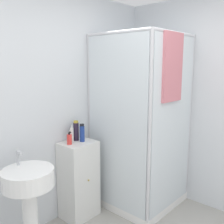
{
  "coord_description": "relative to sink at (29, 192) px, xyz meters",
  "views": [
    {
      "loc": [
        -1.34,
        -0.62,
        1.73
      ],
      "look_at": [
        0.62,
        1.14,
        1.24
      ],
      "focal_mm": 42.0,
      "sensor_mm": 36.0,
      "label": 1
    }
  ],
  "objects": [
    {
      "name": "wall_back",
      "position": [
        0.28,
        0.41,
        0.59
      ],
      "size": [
        6.4,
        0.06,
        2.5
      ],
      "primitive_type": "cube",
      "color": "silver",
      "rests_on": "ground_plane"
    },
    {
      "name": "shower_enclosure",
      "position": [
        1.43,
        -0.16,
        -0.07
      ],
      "size": [
        0.9,
        0.93,
        2.07
      ],
      "color": "white",
      "rests_on": "ground_plane"
    },
    {
      "name": "vanity_cabinet",
      "position": [
        0.74,
        0.22,
        -0.21
      ],
      "size": [
        0.38,
        0.33,
        0.88
      ],
      "color": "silver",
      "rests_on": "ground_plane"
    },
    {
      "name": "sink",
      "position": [
        0.0,
        0.0,
        0.0
      ],
      "size": [
        0.44,
        0.44,
        0.99
      ],
      "color": "white",
      "rests_on": "ground_plane"
    },
    {
      "name": "soap_dispenser",
      "position": [
        0.64,
        0.23,
        0.28
      ],
      "size": [
        0.05,
        0.05,
        0.14
      ],
      "color": "red",
      "rests_on": "vanity_cabinet"
    },
    {
      "name": "shampoo_bottle_tall_black",
      "position": [
        0.78,
        0.29,
        0.34
      ],
      "size": [
        0.06,
        0.06,
        0.23
      ],
      "color": "#281E33",
      "rests_on": "vanity_cabinet"
    },
    {
      "name": "shampoo_bottle_blue",
      "position": [
        0.8,
        0.21,
        0.32
      ],
      "size": [
        0.06,
        0.06,
        0.2
      ],
      "color": "navy",
      "rests_on": "vanity_cabinet"
    },
    {
      "name": "lotion_bottle_white",
      "position": [
        0.72,
        0.29,
        0.31
      ],
      "size": [
        0.04,
        0.04,
        0.19
      ],
      "color": "white",
      "rests_on": "vanity_cabinet"
    }
  ]
}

